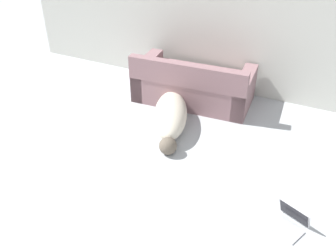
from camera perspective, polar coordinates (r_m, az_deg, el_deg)
wall_back at (r=6.01m, az=11.13°, el=15.65°), size 7.81×0.06×2.44m
couch at (r=5.98m, az=3.86°, el=6.18°), size 1.87×1.02×0.79m
dog at (r=5.34m, az=0.37°, el=1.55°), size 0.88×1.61×0.38m
laptop_open at (r=4.19m, az=18.10°, el=-13.37°), size 0.45×0.43×0.24m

